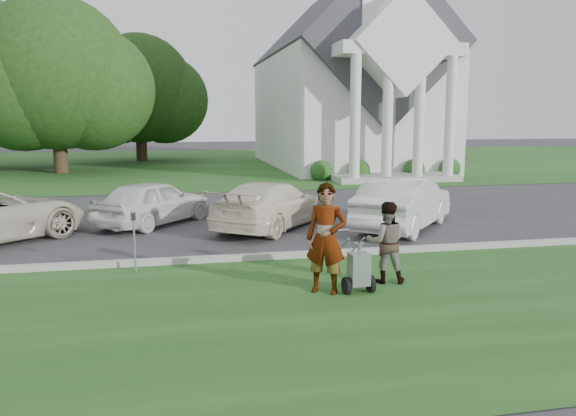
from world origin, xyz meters
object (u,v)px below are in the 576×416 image
object	(u,v)px
car_d	(404,203)
parking_meter_near	(134,234)
tree_back	(139,94)
striping_cart	(359,270)
tree_left	(55,81)
person_left	(326,239)
car_b	(153,202)
car_c	(271,205)
person_right	(386,243)
church	(346,72)

from	to	relation	value
car_d	parking_meter_near	bearing A→B (deg)	64.21
car_d	tree_back	bearing A→B (deg)	-31.56
parking_meter_near	tree_back	bearing A→B (deg)	92.75
striping_cart	tree_left	bearing A→B (deg)	106.17
tree_back	person_left	distance (m)	32.59
striping_cart	car_b	xyz separation A→B (m)	(-3.85, 7.46, 0.24)
car_d	car_c	bearing A→B (deg)	26.99
car_d	person_right	bearing A→B (deg)	104.03
tree_left	striping_cart	xyz separation A→B (m)	(9.49, -24.14, -4.67)
person_right	car_b	bearing A→B (deg)	-44.10
parking_meter_near	car_c	distance (m)	5.37
person_left	car_b	world-z (taller)	person_left
car_c	parking_meter_near	bearing A→B (deg)	86.13
tree_left	person_left	size ratio (longest dim) A/B	5.32
church	person_left	world-z (taller)	church
person_right	car_b	distance (m)	8.30
church	tree_left	bearing A→B (deg)	-176.21
parking_meter_near	car_d	size ratio (longest dim) A/B	0.28
church	tree_back	xyz separation A→B (m)	(-13.01, 6.87, -1.21)
person_right	car_b	xyz separation A→B (m)	(-4.57, 6.93, -0.11)
church	person_right	bearing A→B (deg)	-105.37
parking_meter_near	car_c	xyz separation A→B (m)	(3.53, 4.04, -0.13)
church	tree_left	world-z (taller)	church
person_left	person_right	xyz separation A→B (m)	(1.30, 0.40, -0.21)
tree_back	car_d	xyz separation A→B (m)	(8.64, -26.74, -3.98)
church	tree_back	bearing A→B (deg)	152.15
person_left	car_c	distance (m)	6.16
striping_cart	car_c	xyz separation A→B (m)	(-0.53, 6.29, 0.23)
tree_back	parking_meter_near	world-z (taller)	tree_back
person_right	tree_back	bearing A→B (deg)	-66.41
tree_back	person_left	world-z (taller)	tree_back
tree_left	person_left	world-z (taller)	tree_left
tree_back	car_b	world-z (taller)	tree_back
person_left	person_right	bearing A→B (deg)	46.08
car_b	car_c	xyz separation A→B (m)	(3.32, -1.17, -0.00)
church	parking_meter_near	xyz separation A→B (m)	(-11.57, -23.02, -5.14)
church	striping_cart	bearing A→B (deg)	-106.58
tree_back	person_right	xyz separation A→B (m)	(6.21, -31.60, -3.94)
striping_cart	car_d	bearing A→B (deg)	54.48
church	car_b	size ratio (longest dim) A/B	6.11
tree_left	car_c	size ratio (longest dim) A/B	2.30
tree_back	person_left	xyz separation A→B (m)	(4.91, -32.00, -3.73)
striping_cart	church	bearing A→B (deg)	68.13
tree_back	striping_cart	world-z (taller)	tree_back
car_b	car_d	bearing A→B (deg)	-156.66
tree_left	tree_back	size ratio (longest dim) A/B	1.11
person_right	car_b	world-z (taller)	person_right
car_c	church	bearing A→B (deg)	-75.78
striping_cart	parking_meter_near	xyz separation A→B (m)	(-4.05, 2.24, 0.36)
person_left	parking_meter_near	world-z (taller)	person_left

